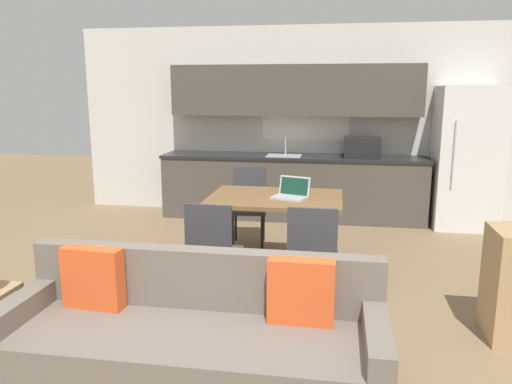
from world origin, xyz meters
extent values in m
cube|color=silver|center=(0.00, 4.63, 1.35)|extent=(6.40, 0.06, 2.70)
cube|color=white|center=(0.15, 4.59, 1.62)|extent=(1.25, 0.01, 1.04)
cube|color=#4C443D|center=(0.00, 4.29, 0.43)|extent=(3.67, 0.62, 0.86)
cube|color=#232326|center=(0.00, 4.29, 0.88)|extent=(3.70, 0.65, 0.04)
cube|color=#B2B5B7|center=(-0.12, 4.24, 0.90)|extent=(0.48, 0.36, 0.01)
cylinder|color=#B7BABC|center=(-0.12, 4.41, 1.02)|extent=(0.02, 0.02, 0.24)
cube|color=#4C443D|center=(0.00, 4.43, 1.80)|extent=(3.49, 0.34, 0.70)
cube|color=black|center=(0.95, 4.24, 1.04)|extent=(0.48, 0.36, 0.28)
cube|color=white|center=(2.30, 4.22, 0.93)|extent=(0.82, 0.72, 1.86)
cylinder|color=silver|center=(2.06, 3.84, 1.02)|extent=(0.02, 0.02, 0.84)
cube|color=brown|center=(0.03, 2.13, 0.76)|extent=(1.31, 0.96, 0.04)
cylinder|color=brown|center=(-0.56, 1.71, 0.37)|extent=(0.05, 0.05, 0.74)
cylinder|color=brown|center=(0.63, 1.71, 0.37)|extent=(0.05, 0.05, 0.74)
cylinder|color=brown|center=(-0.56, 2.55, 0.37)|extent=(0.05, 0.05, 0.74)
cylinder|color=brown|center=(0.63, 2.55, 0.37)|extent=(0.05, 0.05, 0.74)
cylinder|color=#3D2D1E|center=(-1.24, 0.27, 0.05)|extent=(0.05, 0.05, 0.10)
cylinder|color=#3D2D1E|center=(0.85, 0.27, 0.05)|extent=(0.05, 0.05, 0.10)
cube|color=#6B6056|center=(-0.20, -0.05, 0.27)|extent=(2.29, 0.80, 0.34)
cube|color=#6B6056|center=(-0.20, 0.28, 0.46)|extent=(2.29, 0.14, 0.72)
cube|color=#6B6056|center=(-1.27, -0.05, 0.34)|extent=(0.14, 0.80, 0.48)
cube|color=#6B6056|center=(0.88, -0.05, 0.34)|extent=(0.14, 0.80, 0.48)
cube|color=#E05123|center=(-0.90, 0.15, 0.64)|extent=(0.41, 0.16, 0.40)
cube|color=#E05123|center=(0.44, 0.15, 0.64)|extent=(0.40, 0.12, 0.40)
cube|color=black|center=(-1.45, 0.17, 0.26)|extent=(0.03, 0.03, 0.53)
cube|color=#38383D|center=(0.45, 1.35, 0.43)|extent=(0.42, 0.42, 0.04)
cube|color=#38383D|center=(0.45, 1.15, 0.68)|extent=(0.40, 0.03, 0.46)
cylinder|color=black|center=(0.62, 1.52, 0.21)|extent=(0.03, 0.03, 0.41)
cylinder|color=black|center=(0.28, 1.52, 0.21)|extent=(0.03, 0.03, 0.41)
cylinder|color=black|center=(0.62, 1.18, 0.21)|extent=(0.03, 0.03, 0.41)
cylinder|color=black|center=(0.28, 1.18, 0.21)|extent=(0.03, 0.03, 0.41)
cube|color=#38383D|center=(-0.39, 1.33, 0.43)|extent=(0.44, 0.44, 0.04)
cube|color=#38383D|center=(-0.39, 1.14, 0.68)|extent=(0.40, 0.05, 0.46)
cylinder|color=black|center=(-0.21, 1.49, 0.21)|extent=(0.03, 0.03, 0.41)
cylinder|color=black|center=(-0.55, 1.51, 0.21)|extent=(0.03, 0.03, 0.41)
cylinder|color=black|center=(-0.22, 1.15, 0.21)|extent=(0.03, 0.03, 0.41)
cylinder|color=black|center=(-0.56, 1.17, 0.21)|extent=(0.03, 0.03, 0.41)
cube|color=#38383D|center=(-0.39, 2.93, 0.43)|extent=(0.46, 0.46, 0.04)
cube|color=#38383D|center=(-0.41, 3.12, 0.68)|extent=(0.40, 0.07, 0.46)
cylinder|color=black|center=(-0.54, 2.74, 0.21)|extent=(0.03, 0.03, 0.41)
cylinder|color=black|center=(-0.20, 2.77, 0.21)|extent=(0.03, 0.03, 0.41)
cylinder|color=black|center=(-0.57, 3.08, 0.21)|extent=(0.03, 0.03, 0.41)
cylinder|color=black|center=(-0.24, 3.11, 0.21)|extent=(0.03, 0.03, 0.41)
cube|color=#B7BABC|center=(0.18, 2.06, 0.79)|extent=(0.37, 0.31, 0.02)
cube|color=#B7BABC|center=(0.22, 2.18, 0.88)|extent=(0.32, 0.16, 0.20)
cube|color=#143828|center=(0.21, 2.17, 0.88)|extent=(0.28, 0.13, 0.17)
camera|label=1|loc=(0.63, -2.67, 1.83)|focal=35.00mm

